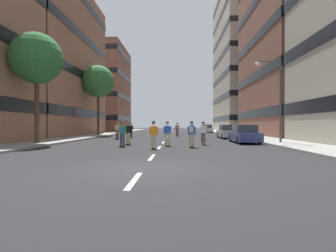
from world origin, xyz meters
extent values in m
plane|color=black|center=(0.00, 26.42, 0.00)|extent=(158.50, 158.50, 0.00)
cube|color=gray|center=(-9.77, 29.72, 0.07)|extent=(3.63, 72.64, 0.14)
cube|color=gray|center=(9.77, 29.72, 0.07)|extent=(3.63, 72.64, 0.14)
cube|color=silver|center=(0.00, -2.00, 0.00)|extent=(0.16, 2.20, 0.01)
cube|color=silver|center=(0.00, 3.00, 0.00)|extent=(0.16, 2.20, 0.01)
cube|color=silver|center=(0.00, 8.00, 0.00)|extent=(0.16, 2.20, 0.01)
cube|color=silver|center=(0.00, 13.00, 0.00)|extent=(0.16, 2.20, 0.01)
cube|color=silver|center=(0.00, 18.00, 0.00)|extent=(0.16, 2.20, 0.01)
cube|color=silver|center=(0.00, 23.00, 0.00)|extent=(0.16, 2.20, 0.01)
cube|color=silver|center=(0.00, 28.00, 0.00)|extent=(0.16, 2.20, 0.01)
cube|color=silver|center=(0.00, 33.00, 0.00)|extent=(0.16, 2.20, 0.01)
cube|color=silver|center=(0.00, 38.00, 0.00)|extent=(0.16, 2.20, 0.01)
cube|color=silver|center=(0.00, 43.00, 0.00)|extent=(0.16, 2.20, 0.01)
cube|color=silver|center=(0.00, 48.00, 0.00)|extent=(0.16, 2.20, 0.01)
cube|color=silver|center=(0.00, 53.00, 0.00)|extent=(0.16, 2.20, 0.01)
cube|color=silver|center=(0.00, 58.00, 0.00)|extent=(0.16, 2.20, 0.01)
cube|color=#9E6B51|center=(-20.01, 26.27, 10.33)|extent=(16.86, 20.83, 20.65)
cube|color=black|center=(-20.01, 26.27, 3.10)|extent=(16.98, 20.95, 1.10)
cube|color=black|center=(-20.01, 26.27, 8.26)|extent=(16.98, 20.95, 1.10)
cube|color=black|center=(-20.01, 26.27, 13.42)|extent=(16.98, 20.95, 1.10)
cube|color=black|center=(-20.01, 26.27, 18.59)|extent=(16.98, 20.95, 1.10)
cube|color=brown|center=(-20.01, 54.19, 10.17)|extent=(16.86, 16.26, 20.34)
cube|color=black|center=(-20.01, 54.19, 3.05)|extent=(16.98, 16.38, 1.10)
cube|color=black|center=(-20.01, 54.19, 8.14)|extent=(16.98, 16.38, 1.10)
cube|color=black|center=(-20.01, 54.19, 13.22)|extent=(16.98, 16.38, 1.10)
cube|color=black|center=(-20.01, 54.19, 18.31)|extent=(16.98, 16.38, 1.10)
cube|color=brown|center=(20.01, 26.27, 14.83)|extent=(16.86, 18.17, 29.66)
cube|color=black|center=(20.01, 26.27, 2.97)|extent=(16.98, 18.29, 1.10)
cube|color=black|center=(20.01, 26.27, 7.91)|extent=(16.98, 18.29, 1.10)
cube|color=black|center=(20.01, 26.27, 12.85)|extent=(16.98, 18.29, 1.10)
cube|color=black|center=(20.01, 26.27, 17.80)|extent=(16.98, 18.29, 1.10)
cube|color=#B2A893|center=(20.01, 54.19, 17.07)|extent=(16.86, 23.44, 34.15)
cube|color=black|center=(20.01, 54.19, 2.93)|extent=(16.98, 23.56, 1.10)
cube|color=black|center=(20.01, 54.19, 7.81)|extent=(16.98, 23.56, 1.10)
cube|color=black|center=(20.01, 54.19, 12.68)|extent=(16.98, 23.56, 1.10)
cube|color=black|center=(20.01, 54.19, 17.56)|extent=(16.98, 23.56, 1.10)
cube|color=black|center=(20.01, 54.19, 22.44)|extent=(16.98, 23.56, 1.10)
cube|color=black|center=(20.01, 54.19, 27.32)|extent=(16.98, 23.56, 1.10)
cube|color=#B2B7BF|center=(6.75, 19.68, 0.53)|extent=(1.80, 4.40, 0.70)
cube|color=#2D3338|center=(6.75, 19.53, 1.20)|extent=(1.60, 2.10, 0.64)
cylinder|color=black|center=(5.95, 21.13, 0.32)|extent=(0.22, 0.64, 0.64)
cylinder|color=black|center=(7.55, 21.13, 0.32)|extent=(0.22, 0.64, 0.64)
cylinder|color=black|center=(5.95, 18.23, 0.32)|extent=(0.22, 0.64, 0.64)
cylinder|color=black|center=(7.55, 18.23, 0.32)|extent=(0.22, 0.64, 0.64)
cube|color=navy|center=(6.75, 12.66, 0.53)|extent=(1.80, 4.40, 0.70)
cube|color=#2D3338|center=(6.75, 12.51, 1.20)|extent=(1.60, 2.10, 0.64)
cylinder|color=black|center=(5.95, 14.11, 0.32)|extent=(0.22, 0.64, 0.64)
cylinder|color=black|center=(7.55, 14.11, 0.32)|extent=(0.22, 0.64, 0.64)
cylinder|color=black|center=(5.95, 11.21, 0.32)|extent=(0.22, 0.64, 0.64)
cylinder|color=black|center=(7.55, 11.21, 0.32)|extent=(0.22, 0.64, 0.64)
cube|color=silver|center=(6.75, 39.35, 0.53)|extent=(1.80, 4.40, 0.70)
cube|color=#2D3338|center=(6.75, 39.20, 1.20)|extent=(1.60, 2.10, 0.64)
cylinder|color=black|center=(5.95, 40.80, 0.32)|extent=(0.22, 0.64, 0.64)
cylinder|color=black|center=(7.55, 40.80, 0.32)|extent=(0.22, 0.64, 0.64)
cylinder|color=black|center=(5.95, 37.90, 0.32)|extent=(0.22, 0.64, 0.64)
cylinder|color=black|center=(7.55, 37.90, 0.32)|extent=(0.22, 0.64, 0.64)
cylinder|color=#4C3823|center=(-9.77, 26.59, 3.05)|extent=(0.36, 0.36, 5.82)
sphere|color=#387A3D|center=(-9.77, 26.59, 7.51)|extent=(4.44, 4.44, 4.44)
cylinder|color=#4C3823|center=(-9.77, 10.79, 2.73)|extent=(0.36, 0.36, 5.18)
sphere|color=#2D6B33|center=(-9.77, 10.79, 6.70)|extent=(3.95, 3.95, 3.95)
cylinder|color=#3F3F44|center=(9.40, 11.81, 3.39)|extent=(0.16, 0.16, 6.50)
cylinder|color=#3F3F44|center=(8.50, 11.81, 6.54)|extent=(1.80, 0.10, 0.10)
ellipsoid|color=silver|center=(7.60, 11.81, 6.39)|extent=(0.50, 0.30, 0.24)
cube|color=brown|center=(-4.08, 20.31, 0.08)|extent=(0.26, 0.91, 0.02)
cylinder|color=#D8BF4C|center=(-4.10, 20.63, 0.04)|extent=(0.18, 0.08, 0.07)
cylinder|color=#D8BF4C|center=(-4.06, 19.99, 0.04)|extent=(0.18, 0.08, 0.07)
cylinder|color=black|center=(-4.17, 20.30, 0.49)|extent=(0.15, 0.15, 0.80)
cylinder|color=black|center=(-3.99, 20.31, 0.49)|extent=(0.15, 0.15, 0.80)
cube|color=black|center=(-4.08, 20.31, 1.17)|extent=(0.33, 0.22, 0.55)
cylinder|color=black|center=(-4.30, 20.34, 1.14)|extent=(0.10, 0.23, 0.55)
cylinder|color=black|center=(-3.86, 20.37, 1.14)|extent=(0.10, 0.23, 0.55)
sphere|color=beige|center=(-4.08, 20.33, 1.62)|extent=(0.22, 0.22, 0.22)
sphere|color=black|center=(-4.08, 20.33, 1.67)|extent=(0.21, 0.21, 0.21)
cube|color=black|center=(-4.07, 20.13, 1.20)|extent=(0.27, 0.18, 0.40)
cube|color=brown|center=(-2.54, 10.52, 0.08)|extent=(0.27, 0.91, 0.02)
cylinder|color=#D8BF4C|center=(-2.51, 10.84, 0.04)|extent=(0.19, 0.08, 0.07)
cylinder|color=#D8BF4C|center=(-2.57, 10.20, 0.04)|extent=(0.19, 0.08, 0.07)
cylinder|color=tan|center=(-2.63, 10.53, 0.49)|extent=(0.15, 0.15, 0.80)
cylinder|color=tan|center=(-2.45, 10.51, 0.49)|extent=(0.15, 0.15, 0.80)
cube|color=black|center=(-2.54, 10.52, 1.17)|extent=(0.34, 0.23, 0.55)
cylinder|color=black|center=(-2.76, 10.59, 1.14)|extent=(0.11, 0.24, 0.55)
cylinder|color=black|center=(-2.32, 10.55, 1.14)|extent=(0.11, 0.24, 0.55)
sphere|color=tan|center=(-2.54, 10.54, 1.62)|extent=(0.22, 0.22, 0.22)
sphere|color=black|center=(-2.54, 10.54, 1.67)|extent=(0.21, 0.21, 0.21)
cube|color=brown|center=(3.16, 10.56, 0.08)|extent=(0.34, 0.92, 0.02)
cylinder|color=#D8BF4C|center=(3.21, 10.87, 0.04)|extent=(0.19, 0.10, 0.07)
cylinder|color=#D8BF4C|center=(3.11, 10.24, 0.04)|extent=(0.19, 0.10, 0.07)
cylinder|color=#594C47|center=(3.08, 10.57, 0.49)|extent=(0.16, 0.16, 0.80)
cylinder|color=#594C47|center=(3.25, 10.54, 0.49)|extent=(0.16, 0.16, 0.80)
cube|color=white|center=(3.16, 10.56, 1.17)|extent=(0.35, 0.25, 0.55)
cylinder|color=white|center=(2.95, 10.64, 1.14)|extent=(0.12, 0.24, 0.55)
cylinder|color=white|center=(3.39, 10.57, 1.14)|extent=(0.12, 0.24, 0.55)
sphere|color=tan|center=(3.17, 10.58, 1.62)|extent=(0.22, 0.22, 0.22)
sphere|color=black|center=(3.17, 10.58, 1.67)|extent=(0.21, 0.21, 0.21)
cube|color=brown|center=(3.76, 17.08, 0.08)|extent=(0.37, 0.92, 0.02)
cylinder|color=#D8BF4C|center=(3.83, 17.39, 0.04)|extent=(0.19, 0.10, 0.07)
cylinder|color=#D8BF4C|center=(3.70, 16.77, 0.04)|extent=(0.19, 0.10, 0.07)
cylinder|color=tan|center=(3.68, 17.10, 0.49)|extent=(0.16, 0.16, 0.80)
cylinder|color=tan|center=(3.85, 17.06, 0.49)|extent=(0.16, 0.16, 0.80)
cube|color=green|center=(3.76, 17.08, 1.17)|extent=(0.35, 0.26, 0.55)
cylinder|color=green|center=(3.56, 17.17, 1.14)|extent=(0.13, 0.24, 0.55)
cylinder|color=green|center=(3.99, 17.09, 1.14)|extent=(0.13, 0.24, 0.55)
sphere|color=tan|center=(3.77, 17.10, 1.62)|extent=(0.22, 0.22, 0.22)
sphere|color=black|center=(3.77, 17.10, 1.67)|extent=(0.21, 0.21, 0.21)
cube|color=brown|center=(-5.02, 17.61, 0.08)|extent=(0.32, 0.92, 0.02)
cylinder|color=#D8BF4C|center=(-4.97, 17.93, 0.04)|extent=(0.19, 0.09, 0.07)
cylinder|color=#D8BF4C|center=(-5.06, 17.30, 0.04)|extent=(0.19, 0.09, 0.07)
cylinder|color=#594C47|center=(-5.10, 17.62, 0.49)|extent=(0.16, 0.16, 0.80)
cylinder|color=#594C47|center=(-4.93, 17.60, 0.49)|extent=(0.16, 0.16, 0.80)
cube|color=orange|center=(-5.02, 17.61, 1.17)|extent=(0.34, 0.24, 0.55)
cylinder|color=orange|center=(-5.23, 17.69, 1.14)|extent=(0.12, 0.24, 0.55)
cylinder|color=orange|center=(-4.79, 17.63, 1.14)|extent=(0.12, 0.24, 0.55)
sphere|color=tan|center=(-5.01, 17.63, 1.62)|extent=(0.22, 0.22, 0.22)
sphere|color=black|center=(-5.01, 17.63, 1.67)|extent=(0.21, 0.21, 0.21)
cube|color=beige|center=(-5.04, 17.43, 1.20)|extent=(0.28, 0.19, 0.40)
cube|color=brown|center=(3.60, 32.43, 0.08)|extent=(0.28, 0.91, 0.02)
cylinder|color=#D8BF4C|center=(3.57, 32.75, 0.04)|extent=(0.19, 0.09, 0.07)
cylinder|color=#D8BF4C|center=(3.63, 32.11, 0.04)|extent=(0.19, 0.09, 0.07)
cylinder|color=black|center=(3.51, 32.42, 0.49)|extent=(0.15, 0.15, 0.80)
cylinder|color=black|center=(3.69, 32.44, 0.49)|extent=(0.15, 0.15, 0.80)
cube|color=blue|center=(3.60, 32.43, 1.17)|extent=(0.34, 0.23, 0.55)
cylinder|color=blue|center=(3.37, 32.46, 1.14)|extent=(0.11, 0.24, 0.55)
cylinder|color=blue|center=(3.81, 32.50, 1.14)|extent=(0.11, 0.24, 0.55)
sphere|color=tan|center=(3.60, 32.45, 1.62)|extent=(0.22, 0.22, 0.22)
sphere|color=black|center=(3.60, 32.45, 1.67)|extent=(0.21, 0.21, 0.21)
cube|color=brown|center=(-2.62, 8.80, 0.08)|extent=(0.32, 0.92, 0.02)
cylinder|color=#D8BF4C|center=(-2.58, 9.11, 0.04)|extent=(0.19, 0.09, 0.07)
cylinder|color=#D8BF4C|center=(-2.66, 8.48, 0.04)|extent=(0.19, 0.09, 0.07)
cylinder|color=#2D334C|center=(-2.71, 8.81, 0.49)|extent=(0.16, 0.16, 0.80)
cylinder|color=#2D334C|center=(-2.53, 8.79, 0.49)|extent=(0.16, 0.16, 0.80)
cube|color=green|center=(-2.62, 8.80, 1.17)|extent=(0.34, 0.24, 0.55)
cylinder|color=green|center=(-2.83, 8.88, 1.14)|extent=(0.12, 0.24, 0.55)
cylinder|color=green|center=(-2.40, 8.82, 1.14)|extent=(0.12, 0.24, 0.55)
sphere|color=#997051|center=(-2.62, 8.82, 1.62)|extent=(0.22, 0.22, 0.22)
sphere|color=black|center=(-2.62, 8.82, 1.67)|extent=(0.21, 0.21, 0.21)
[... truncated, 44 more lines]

